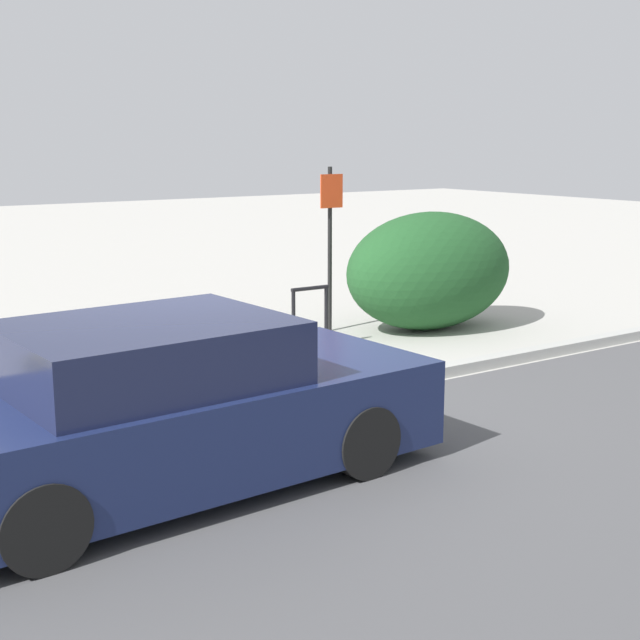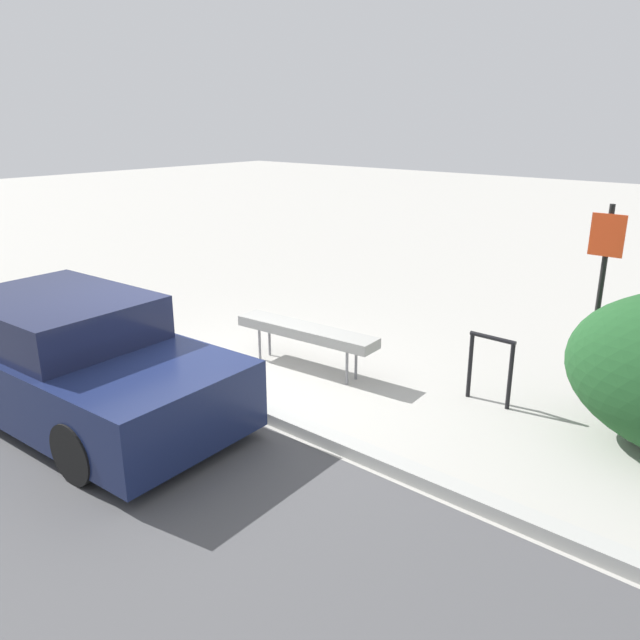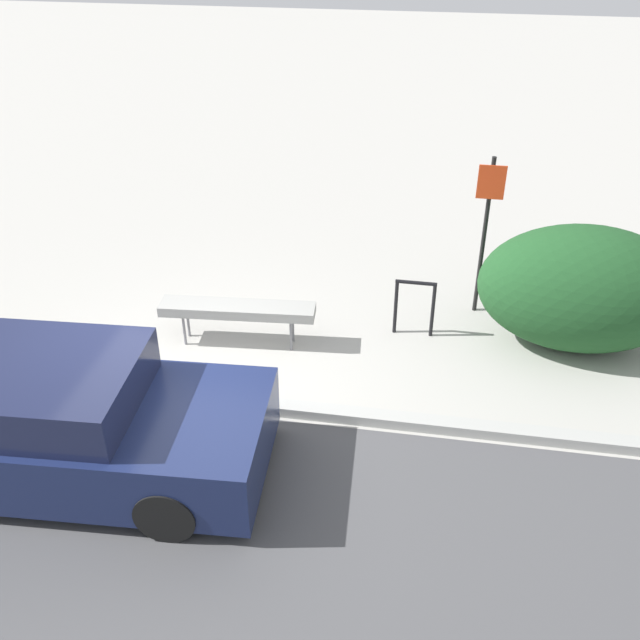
# 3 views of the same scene
# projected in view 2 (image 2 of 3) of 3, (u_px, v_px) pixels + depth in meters

# --- Properties ---
(ground_plane) EXTENTS (60.00, 60.00, 0.00)m
(ground_plane) POSITION_uv_depth(u_px,v_px,m) (210.00, 394.00, 7.51)
(ground_plane) COLOR #ADAAA3
(curb) EXTENTS (60.00, 0.20, 0.13)m
(curb) POSITION_uv_depth(u_px,v_px,m) (210.00, 389.00, 7.49)
(curb) COLOR #A8A8A3
(curb) RESTS_ON ground_plane
(bench) EXTENTS (2.07, 0.53, 0.59)m
(bench) POSITION_uv_depth(u_px,v_px,m) (306.00, 332.00, 8.11)
(bench) COLOR gray
(bench) RESTS_ON ground_plane
(bike_rack) EXTENTS (0.55, 0.06, 0.83)m
(bike_rack) POSITION_uv_depth(u_px,v_px,m) (490.00, 362.00, 7.15)
(bike_rack) COLOR black
(bike_rack) RESTS_ON ground_plane
(sign_post) EXTENTS (0.36, 0.08, 2.30)m
(sign_post) POSITION_uv_depth(u_px,v_px,m) (600.00, 287.00, 6.91)
(sign_post) COLOR black
(sign_post) RESTS_ON ground_plane
(fire_hydrant) EXTENTS (0.36, 0.22, 0.77)m
(fire_hydrant) POSITION_uv_depth(u_px,v_px,m) (109.00, 307.00, 9.53)
(fire_hydrant) COLOR gold
(fire_hydrant) RESTS_ON ground_plane
(parked_car_near) EXTENTS (4.33, 1.98, 1.33)m
(parked_car_near) POSITION_uv_depth(u_px,v_px,m) (69.00, 360.00, 6.91)
(parked_car_near) COLOR black
(parked_car_near) RESTS_ON ground_plane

